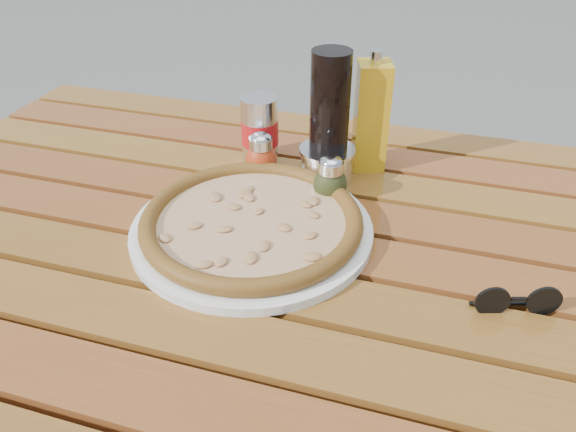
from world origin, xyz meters
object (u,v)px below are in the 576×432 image
(pizza, at_px, (252,221))
(sunglasses, at_px, (517,301))
(dark_bottle, at_px, (329,116))
(plate, at_px, (252,229))
(pepper_shaker, at_px, (261,156))
(oregano_shaker, at_px, (330,180))
(table, at_px, (284,279))
(parmesan_tin, at_px, (327,163))
(olive_oil_cruet, at_px, (371,116))
(soda_can, at_px, (260,130))

(pizza, xyz_separation_m, sunglasses, (0.37, -0.06, -0.01))
(dark_bottle, distance_m, sunglasses, 0.42)
(plate, relative_size, pepper_shaker, 4.39)
(dark_bottle, bearing_deg, oregano_shaker, -73.75)
(table, height_order, sunglasses, sunglasses)
(table, xyz_separation_m, pizza, (-0.05, 0.00, 0.10))
(plate, bearing_deg, parmesan_tin, 70.28)
(table, relative_size, oregano_shaker, 17.07)
(plate, bearing_deg, pizza, 45.00)
(plate, relative_size, oregano_shaker, 4.39)
(table, distance_m, plate, 0.10)
(pizza, bearing_deg, olive_oil_cruet, 63.74)
(plate, bearing_deg, sunglasses, -9.36)
(table, distance_m, dark_bottle, 0.28)
(table, height_order, plate, plate)
(table, bearing_deg, parmesan_tin, 84.96)
(pizza, relative_size, dark_bottle, 1.79)
(parmesan_tin, bearing_deg, pizza, -109.72)
(olive_oil_cruet, relative_size, sunglasses, 1.93)
(pepper_shaker, bearing_deg, olive_oil_cruet, 27.18)
(pepper_shaker, xyz_separation_m, soda_can, (-0.02, 0.06, 0.02))
(plate, xyz_separation_m, olive_oil_cruet, (0.13, 0.26, 0.09))
(plate, height_order, pepper_shaker, pepper_shaker)
(pepper_shaker, height_order, sunglasses, pepper_shaker)
(oregano_shaker, bearing_deg, table, -106.98)
(table, relative_size, pepper_shaker, 17.07)
(olive_oil_cruet, bearing_deg, parmesan_tin, -131.18)
(table, height_order, olive_oil_cruet, olive_oil_cruet)
(dark_bottle, xyz_separation_m, olive_oil_cruet, (0.06, 0.05, -0.01))
(parmesan_tin, relative_size, sunglasses, 1.16)
(table, relative_size, soda_can, 11.67)
(pepper_shaker, xyz_separation_m, parmesan_tin, (0.11, 0.02, -0.01))
(pizza, distance_m, pepper_shaker, 0.18)
(oregano_shaker, bearing_deg, pepper_shaker, 160.60)
(pizza, height_order, oregano_shaker, oregano_shaker)
(pepper_shaker, height_order, oregano_shaker, same)
(oregano_shaker, distance_m, parmesan_tin, 0.07)
(dark_bottle, bearing_deg, pepper_shaker, -161.58)
(pizza, height_order, olive_oil_cruet, olive_oil_cruet)
(olive_oil_cruet, xyz_separation_m, sunglasses, (0.24, -0.32, -0.08))
(pizza, bearing_deg, pepper_shaker, 104.43)
(soda_can, bearing_deg, pepper_shaker, -69.10)
(table, relative_size, dark_bottle, 6.36)
(sunglasses, bearing_deg, soda_can, 129.07)
(soda_can, distance_m, sunglasses, 0.53)
(dark_bottle, xyz_separation_m, sunglasses, (0.31, -0.27, -0.09))
(table, bearing_deg, soda_can, 116.91)
(olive_oil_cruet, bearing_deg, dark_bottle, -140.23)
(dark_bottle, bearing_deg, soda_can, 171.25)
(dark_bottle, height_order, sunglasses, dark_bottle)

